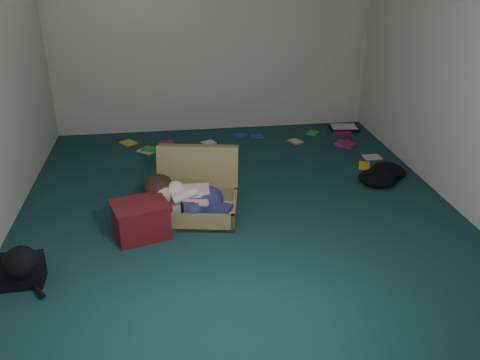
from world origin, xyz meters
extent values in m
plane|color=#153C3E|center=(0.00, 0.00, 0.00)|extent=(4.50, 4.50, 0.00)
plane|color=silver|center=(0.00, 2.25, 1.30)|extent=(4.50, 0.00, 4.50)
plane|color=silver|center=(0.00, -2.25, 1.30)|extent=(4.50, 0.00, 4.50)
plane|color=silver|center=(2.00, 0.00, 1.30)|extent=(0.00, 4.50, 4.50)
cube|color=olive|center=(-0.41, -0.13, 0.09)|extent=(0.84, 0.67, 0.17)
cube|color=beige|center=(-0.41, -0.13, 0.04)|extent=(0.77, 0.60, 0.02)
cube|color=olive|center=(-0.35, 0.21, 0.27)|extent=(0.79, 0.37, 0.56)
cube|color=silver|center=(-0.44, -0.15, 0.18)|extent=(0.33, 0.20, 0.24)
sphere|color=tan|center=(-0.68, -0.13, 0.25)|extent=(0.21, 0.21, 0.21)
ellipsoid|color=black|center=(-0.71, -0.07, 0.28)|extent=(0.27, 0.28, 0.24)
ellipsoid|color=navy|center=(-0.28, -0.17, 0.18)|extent=(0.25, 0.28, 0.24)
cube|color=navy|center=(-0.38, -0.27, 0.17)|extent=(0.30, 0.19, 0.15)
cube|color=navy|center=(-0.23, -0.31, 0.14)|extent=(0.29, 0.24, 0.12)
sphere|color=white|center=(-0.12, -0.30, 0.12)|extent=(0.12, 0.12, 0.12)
sphere|color=white|center=(-0.13, -0.37, 0.11)|extent=(0.11, 0.11, 0.11)
cylinder|color=tan|center=(-0.41, -0.29, 0.23)|extent=(0.21, 0.10, 0.07)
cube|color=maroon|center=(-0.87, -0.39, 0.14)|extent=(0.50, 0.44, 0.28)
cube|color=maroon|center=(-0.87, -0.39, 0.30)|extent=(0.53, 0.46, 0.02)
cube|color=black|center=(1.69, 1.95, 0.02)|extent=(0.39, 0.31, 0.05)
cube|color=white|center=(1.69, 1.95, 0.05)|extent=(0.35, 0.27, 0.01)
cube|color=gold|center=(-1.10, 1.84, 0.01)|extent=(0.18, 0.13, 0.02)
cube|color=#B5183D|center=(-0.64, 1.75, 0.01)|extent=(0.22, 0.21, 0.02)
cube|color=white|center=(-0.12, 1.72, 0.01)|extent=(0.18, 0.21, 0.02)
cube|color=#1A4292|center=(0.51, 1.84, 0.01)|extent=(0.19, 0.21, 0.02)
cube|color=orange|center=(0.94, 1.58, 0.01)|extent=(0.22, 0.21, 0.02)
cube|color=green|center=(1.25, 1.85, 0.01)|extent=(0.19, 0.15, 0.02)
cube|color=#A1288F|center=(1.52, 1.39, 0.01)|extent=(0.22, 0.22, 0.02)
cube|color=beige|center=(1.70, 0.98, 0.01)|extent=(0.16, 0.20, 0.02)
cube|color=gold|center=(1.52, 0.75, 0.01)|extent=(0.20, 0.22, 0.02)
cube|color=#B5183D|center=(1.62, 1.81, 0.01)|extent=(0.22, 0.20, 0.02)
cube|color=white|center=(-0.86, 1.54, 0.01)|extent=(0.20, 0.16, 0.02)
cube|color=#1A4292|center=(0.31, 1.90, 0.01)|extent=(0.22, 0.22, 0.02)
camera|label=1|loc=(-0.58, -4.14, 2.23)|focal=38.00mm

